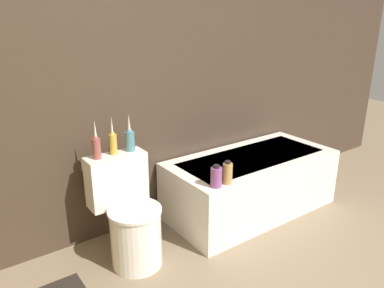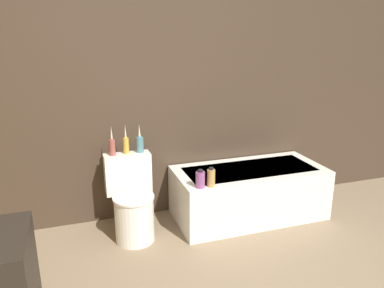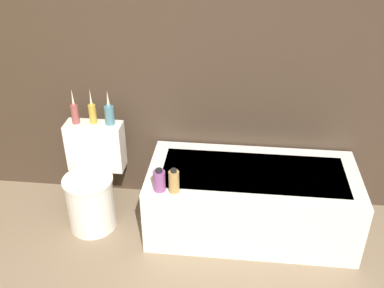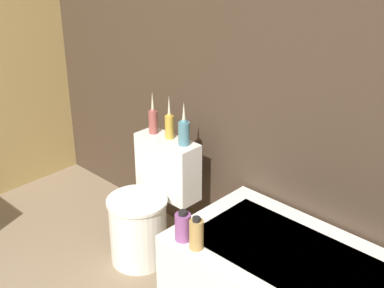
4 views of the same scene
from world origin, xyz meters
TOP-DOWN VIEW (x-y plane):
  - wall_back_tiled at (0.00, 2.33)m, footprint 6.40×0.06m
  - bathtub at (0.83, 1.94)m, footprint 1.46×0.69m
  - toilet at (-0.33, 1.92)m, footprint 0.41×0.51m
  - vase_gold at (-0.45, 2.09)m, footprint 0.05×0.05m
  - vase_silver at (-0.33, 2.11)m, footprint 0.05×0.05m
  - vase_bronze at (-0.21, 2.10)m, footprint 0.07×0.07m
  - shampoo_bottle_tall at (0.22, 1.66)m, footprint 0.08×0.08m
  - shampoo_bottle_short at (0.32, 1.66)m, footprint 0.07×0.07m

SIDE VIEW (x-z plane):
  - bathtub at x=0.83m, z-range 0.00..0.50m
  - toilet at x=-0.33m, z-range -0.04..0.68m
  - shampoo_bottle_tall at x=0.22m, z-range 0.49..0.65m
  - shampoo_bottle_short at x=0.32m, z-range 0.49..0.66m
  - vase_bronze at x=-0.21m, z-range 0.68..0.94m
  - vase_silver at x=-0.33m, z-range 0.68..0.95m
  - vase_gold at x=-0.45m, z-range 0.68..0.95m
  - wall_back_tiled at x=0.00m, z-range 0.00..2.60m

